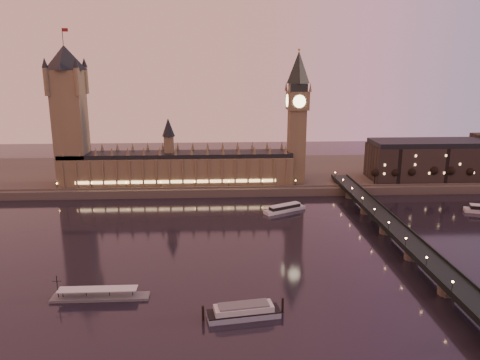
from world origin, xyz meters
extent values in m
plane|color=black|center=(0.00, 0.00, 0.00)|extent=(700.00, 700.00, 0.00)
cube|color=#423D35|center=(30.00, 165.00, 3.00)|extent=(560.00, 130.00, 6.00)
cube|color=brown|center=(-40.00, 121.00, 17.00)|extent=(180.00, 26.00, 22.00)
cube|color=black|center=(-40.00, 121.00, 29.60)|extent=(180.00, 22.00, 3.20)
cube|color=#FFCC7F|center=(-40.00, 107.50, 11.00)|extent=(153.00, 0.25, 2.20)
cube|color=brown|center=(-120.00, 121.00, 50.00)|extent=(22.00, 22.00, 88.00)
cone|color=black|center=(-120.00, 121.00, 103.00)|extent=(31.68, 31.68, 18.00)
cylinder|color=black|center=(-120.00, 121.00, 118.00)|extent=(0.44, 0.44, 12.00)
cube|color=maroon|center=(-117.80, 121.00, 122.50)|extent=(4.00, 0.15, 2.50)
cube|color=brown|center=(54.00, 121.00, 35.00)|extent=(13.00, 13.00, 58.00)
cube|color=brown|center=(54.00, 121.00, 71.00)|extent=(16.00, 16.00, 14.00)
cylinder|color=#FFEAA5|center=(54.00, 112.82, 71.00)|extent=(9.60, 0.35, 9.60)
cylinder|color=#FFEAA5|center=(45.82, 121.00, 71.00)|extent=(0.35, 9.60, 9.60)
cube|color=black|center=(54.00, 121.00, 81.00)|extent=(13.00, 13.00, 6.00)
cone|color=black|center=(54.00, 121.00, 96.00)|extent=(17.68, 17.68, 24.00)
sphere|color=gold|center=(54.00, 121.00, 109.00)|extent=(2.00, 2.00, 2.00)
cube|color=black|center=(92.00, 0.00, 8.00)|extent=(13.00, 260.00, 2.00)
cube|color=black|center=(85.70, 0.00, 9.50)|extent=(0.60, 260.00, 1.00)
cube|color=black|center=(98.30, 0.00, 9.50)|extent=(0.60, 260.00, 1.00)
cube|color=black|center=(172.00, 127.00, 20.00)|extent=(110.00, 36.00, 28.00)
cube|color=black|center=(172.00, 127.00, 36.00)|extent=(108.00, 34.00, 4.00)
cylinder|color=black|center=(113.22, 109.00, 11.17)|extent=(0.70, 0.70, 10.33)
sphere|color=black|center=(113.22, 109.00, 16.56)|extent=(6.89, 6.89, 6.89)
cylinder|color=black|center=(129.02, 109.00, 11.17)|extent=(0.70, 0.70, 10.33)
sphere|color=black|center=(129.02, 109.00, 16.56)|extent=(6.89, 6.89, 6.89)
cylinder|color=black|center=(144.81, 109.00, 11.17)|extent=(0.70, 0.70, 10.33)
sphere|color=black|center=(144.81, 109.00, 16.56)|extent=(6.89, 6.89, 6.89)
cylinder|color=black|center=(160.61, 109.00, 11.17)|extent=(0.70, 0.70, 10.33)
sphere|color=black|center=(160.61, 109.00, 16.56)|extent=(6.89, 6.89, 6.89)
cylinder|color=black|center=(176.41, 109.00, 11.17)|extent=(0.70, 0.70, 10.33)
sphere|color=black|center=(176.41, 109.00, 16.56)|extent=(6.89, 6.89, 6.89)
cylinder|color=black|center=(192.20, 109.00, 11.17)|extent=(0.70, 0.70, 10.33)
sphere|color=black|center=(192.20, 109.00, 16.56)|extent=(6.89, 6.89, 6.89)
cube|color=silver|center=(37.38, 64.34, 1.14)|extent=(30.56, 20.54, 2.28)
cube|color=black|center=(37.38, 64.34, 3.42)|extent=(22.87, 15.67, 2.28)
cube|color=silver|center=(37.38, 64.34, 4.76)|extent=(23.54, 16.20, 0.41)
cube|color=#8493A8|center=(1.15, -71.52, 1.19)|extent=(30.18, 12.47, 2.38)
cube|color=black|center=(1.15, -71.52, 2.61)|extent=(30.18, 12.47, 0.46)
cube|color=silver|center=(1.15, -71.52, 4.03)|extent=(24.61, 10.75, 2.38)
cube|color=#595B5E|center=(1.15, -71.52, 5.54)|extent=(20.86, 9.31, 0.64)
cylinder|color=black|center=(-15.15, -72.96, 3.11)|extent=(1.01, 1.01, 6.22)
cylinder|color=black|center=(17.44, -68.09, 3.11)|extent=(1.01, 1.01, 6.22)
cube|color=#595B5E|center=(-60.33, -52.95, 0.60)|extent=(41.90, 6.98, 1.20)
cube|color=silver|center=(-61.33, -52.95, 4.54)|extent=(33.92, 5.99, 0.30)
cylinder|color=black|center=(-78.29, -52.95, 6.19)|extent=(0.40, 0.40, 9.98)
cylinder|color=black|center=(-78.29, -52.95, 8.68)|extent=(3.99, 0.24, 0.24)
camera|label=1|loc=(-8.94, -240.55, 100.37)|focal=35.00mm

